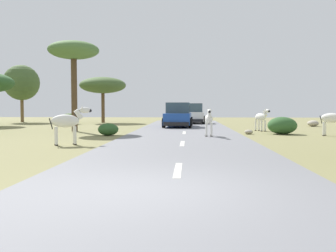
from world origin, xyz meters
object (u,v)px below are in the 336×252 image
tree_2 (22,83)px  rock_3 (313,123)px  zebra_1 (68,121)px  bush_0 (282,126)px  bush_1 (70,119)px  tree_4 (74,53)px  zebra_0 (209,119)px  bush_3 (108,129)px  car_0 (193,114)px  rock_2 (249,132)px  tree_5 (103,85)px  zebra_3 (334,118)px  zebra_2 (261,117)px  car_1 (178,116)px

tree_2 → rock_3: bearing=-14.1°
zebra_1 → rock_3: 20.09m
bush_0 → bush_1: bush_0 is taller
rock_3 → tree_4: bearing=-158.5°
zebra_0 → bush_3: 5.24m
car_0 → bush_0: 13.08m
bush_0 → rock_2: bush_0 is taller
bush_0 → bush_1: (-15.19, 10.37, -0.00)m
tree_5 → bush_1: bearing=-121.8°
zebra_0 → bush_0: (4.11, 2.24, -0.41)m
zebra_0 → bush_1: zebra_0 is taller
tree_2 → bush_1: (6.05, -4.11, -3.34)m
zebra_3 → car_0: car_0 is taller
zebra_0 → zebra_3: zebra_3 is taller
zebra_2 → rock_2: (-1.16, -2.53, -0.72)m
zebra_0 → bush_0: 4.69m
car_0 → bush_3: size_ratio=4.10×
car_0 → bush_1: (-10.46, -1.82, -0.38)m
zebra_2 → tree_4: size_ratio=0.26×
tree_4 → rock_3: 18.13m
bush_0 → rock_3: size_ratio=1.80×
zebra_0 → tree_2: tree_2 is taller
bush_1 → zebra_0: bearing=-48.7°
bush_3 → rock_2: 7.56m
tree_2 → zebra_3: bearing=-33.8°
car_1 → rock_2: size_ratio=9.63×
car_0 → rock_2: (2.90, -12.33, -0.72)m
tree_4 → rock_3: (16.33, 6.44, -4.51)m
car_1 → tree_4: 8.61m
tree_4 → tree_5: 12.24m
tree_2 → bush_1: 8.04m
bush_0 → bush_1: bearing=145.7°
zebra_2 → bush_1: size_ratio=0.91×
bush_0 → car_1: bearing=133.4°
car_1 → bush_0: bearing=135.3°
tree_2 → tree_4: 15.88m
car_1 → car_0: bearing=-98.8°
zebra_2 → bush_1: (-14.52, 7.98, -0.38)m
zebra_1 → rock_2: bearing=102.6°
car_1 → rock_2: bearing=124.3°
bush_1 → zebra_2: bearing=-28.8°
car_0 → bush_3: car_0 is taller
zebra_3 → rock_3: 9.52m
bush_3 → zebra_1: bearing=-96.5°
bush_1 → bush_3: bush_1 is taller
car_0 → tree_4: tree_4 is taller
zebra_1 → rock_3: zebra_1 is taller
tree_4 → car_0: bearing=55.5°
bush_0 → zebra_3: bearing=-28.5°
car_0 → tree_5: (-8.39, 1.53, 2.63)m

